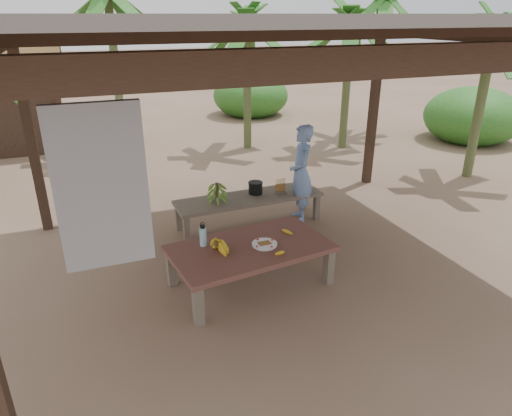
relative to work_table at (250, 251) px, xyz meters
name	(u,v)px	position (x,y,z in m)	size (l,w,h in m)	color
ground	(283,266)	(0.53, 0.22, -0.43)	(80.00, 80.00, 0.00)	brown
pavilion	(289,32)	(0.51, 0.21, 2.34)	(6.60, 5.60, 2.95)	black
work_table	(250,251)	(0.00, 0.00, 0.00)	(1.91, 1.21, 0.50)	brown
bench	(249,200)	(0.58, 1.56, -0.04)	(2.21, 0.65, 0.45)	brown
ripe_banana_bunch	(216,247)	(-0.41, -0.02, 0.15)	(0.28, 0.24, 0.17)	yellow
plate	(265,244)	(0.15, -0.05, 0.08)	(0.29, 0.29, 0.04)	white
loose_banana_front	(280,253)	(0.23, -0.31, 0.09)	(0.04, 0.15, 0.04)	yellow
loose_banana_side	(287,232)	(0.53, 0.14, 0.09)	(0.04, 0.15, 0.04)	yellow
water_flask	(203,236)	(-0.50, 0.21, 0.19)	(0.08, 0.08, 0.30)	#46B1DA
green_banana_stalk	(217,192)	(0.08, 1.55, 0.17)	(0.26, 0.26, 0.30)	#598C2D
cooking_pot	(255,188)	(0.71, 1.64, 0.10)	(0.21, 0.21, 0.18)	black
skewer_rack	(280,186)	(1.06, 1.52, 0.14)	(0.18, 0.08, 0.24)	#A57F47
woman	(301,174)	(1.36, 1.44, 0.31)	(0.54, 0.36, 1.49)	#6D8DCE
banana_plant_ne	(351,32)	(4.19, 4.82, 2.16)	(1.80, 1.80, 3.08)	#596638
banana_plant_n	(247,33)	(2.07, 5.62, 2.13)	(1.80, 1.80, 3.05)	#596638
banana_plant_nw	(108,3)	(-0.69, 6.43, 2.72)	(1.80, 1.80, 3.66)	#596638
banana_plant_e	(491,45)	(5.36, 2.08, 2.00)	(1.80, 1.80, 2.92)	#596638
banana_plant_far	(384,9)	(5.82, 5.93, 2.63)	(1.80, 1.80, 3.57)	#596638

